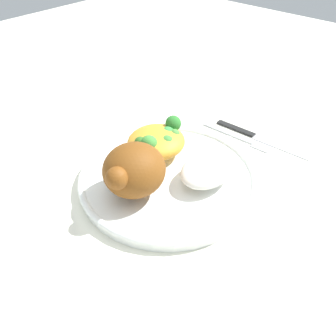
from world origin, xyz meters
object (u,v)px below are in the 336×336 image
(knife, at_px, (254,135))
(fork, at_px, (240,137))
(rice_pile, at_px, (208,169))
(mac_cheese_with_broccoli, at_px, (157,141))
(plate, at_px, (168,178))
(roasted_chicken, at_px, (134,170))

(knife, bearing_deg, fork, -32.44)
(rice_pile, relative_size, fork, 0.70)
(mac_cheese_with_broccoli, bearing_deg, fork, 155.33)
(plate, distance_m, knife, 0.21)
(roasted_chicken, relative_size, fork, 0.71)
(mac_cheese_with_broccoli, distance_m, fork, 0.17)
(fork, bearing_deg, mac_cheese_with_broccoli, -24.67)
(plate, xyz_separation_m, rice_pile, (-0.03, 0.05, 0.03))
(roasted_chicken, bearing_deg, rice_pile, 147.54)
(rice_pile, relative_size, mac_cheese_with_broccoli, 0.95)
(plate, bearing_deg, knife, 171.12)
(roasted_chicken, xyz_separation_m, mac_cheese_with_broccoli, (-0.09, -0.04, -0.02))
(plate, height_order, roasted_chicken, roasted_chicken)
(roasted_chicken, xyz_separation_m, rice_pile, (-0.10, 0.06, -0.02))
(mac_cheese_with_broccoli, bearing_deg, roasted_chicken, 24.41)
(roasted_chicken, bearing_deg, knife, 171.27)
(rice_pile, xyz_separation_m, mac_cheese_with_broccoli, (0.00, -0.10, 0.00))
(fork, relative_size, knife, 0.75)
(plate, relative_size, roasted_chicken, 2.79)
(roasted_chicken, distance_m, fork, 0.25)
(roasted_chicken, distance_m, mac_cheese_with_broccoli, 0.11)
(plate, bearing_deg, rice_pile, 122.55)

